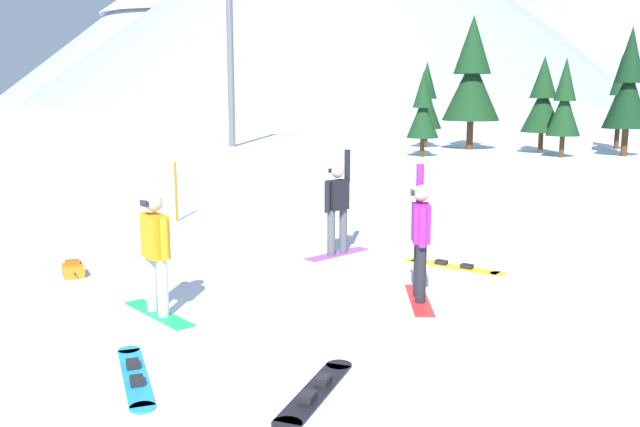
# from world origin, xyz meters

# --- Properties ---
(ground_plane) EXTENTS (800.00, 800.00, 0.00)m
(ground_plane) POSITION_xyz_m (0.00, 0.00, 0.00)
(ground_plane) COLOR silver
(snowboarder_foreground) EXTENTS (1.34, 1.21, 1.69)m
(snowboarder_foreground) POSITION_xyz_m (-2.50, 0.64, 0.89)
(snowboarder_foreground) COLOR #19B259
(snowboarder_foreground) RESTS_ON ground_plane
(snowboarder_midground) EXTENTS (0.47, 1.59, 2.00)m
(snowboarder_midground) POSITION_xyz_m (1.07, 1.84, 0.94)
(snowboarder_midground) COLOR red
(snowboarder_midground) RESTS_ON ground_plane
(snowboarder_background) EXTENTS (1.11, 1.33, 1.97)m
(snowboarder_background) POSITION_xyz_m (-0.49, 4.54, 0.93)
(snowboarder_background) COLOR #993FD8
(snowboarder_background) RESTS_ON ground_plane
(loose_snowboard_far_spare) EXTENTS (1.81, 1.11, 0.09)m
(loose_snowboard_far_spare) POSITION_xyz_m (1.66, 3.89, 0.02)
(loose_snowboard_far_spare) COLOR yellow
(loose_snowboard_far_spare) RESTS_ON ground_plane
(loose_snowboard_near_right) EXTENTS (0.65, 1.81, 0.09)m
(loose_snowboard_near_right) POSITION_xyz_m (0.06, -1.53, 0.02)
(loose_snowboard_near_right) COLOR black
(loose_snowboard_near_right) RESTS_ON ground_plane
(loose_snowboard_near_left) EXTENTS (1.12, 1.76, 0.09)m
(loose_snowboard_near_left) POSITION_xyz_m (-1.94, -1.43, 0.02)
(loose_snowboard_near_left) COLOR #1E8CD8
(loose_snowboard_near_left) RESTS_ON ground_plane
(backpack_orange) EXTENTS (0.51, 0.54, 0.26)m
(backpack_orange) POSITION_xyz_m (-4.66, 2.34, 0.11)
(backpack_orange) COLOR orange
(backpack_orange) RESTS_ON ground_plane
(trail_marker_pole) EXTENTS (0.06, 0.06, 1.41)m
(trail_marker_pole) POSITION_xyz_m (-4.69, 7.35, 0.71)
(trail_marker_pole) COLOR orange
(trail_marker_pole) RESTS_ON ground_plane
(pine_tree_tall) EXTENTS (1.53, 1.53, 4.54)m
(pine_tree_tall) POSITION_xyz_m (7.34, 25.20, 2.47)
(pine_tree_tall) COLOR #472D19
(pine_tree_tall) RESTS_ON ground_plane
(pine_tree_twin) EXTENTS (2.02, 2.02, 5.97)m
(pine_tree_twin) POSITION_xyz_m (10.36, 26.26, 3.25)
(pine_tree_twin) COLOR #472D19
(pine_tree_twin) RESTS_ON ground_plane
(pine_tree_slender) EXTENTS (2.97, 2.97, 6.86)m
(pine_tree_slender) POSITION_xyz_m (3.39, 29.09, 3.74)
(pine_tree_slender) COLOR #472D19
(pine_tree_slender) RESTS_ON ground_plane
(pine_tree_broad) EXTENTS (1.62, 1.62, 4.93)m
(pine_tree_broad) POSITION_xyz_m (11.09, 30.49, 2.68)
(pine_tree_broad) COLOR #472D19
(pine_tree_broad) RESTS_ON ground_plane
(pine_tree_young) EXTENTS (2.01, 2.01, 4.72)m
(pine_tree_young) POSITION_xyz_m (6.72, 27.36, 2.58)
(pine_tree_young) COLOR #472D19
(pine_tree_young) RESTS_ON ground_plane
(pine_tree_leaning) EXTENTS (1.49, 1.49, 3.99)m
(pine_tree_leaning) POSITION_xyz_m (0.95, 24.66, 2.17)
(pine_tree_leaning) COLOR #472D19
(pine_tree_leaning) RESTS_ON ground_plane
(pine_tree_short) EXTENTS (1.68, 1.68, 4.59)m
(pine_tree_short) POSITION_xyz_m (1.09, 30.17, 2.50)
(pine_tree_short) COLOR #472D19
(pine_tree_short) RESTS_ON ground_plane
(ski_lift_tower) EXTENTS (2.99, 0.36, 10.74)m
(ski_lift_tower) POSITION_xyz_m (-9.47, 29.05, 6.03)
(ski_lift_tower) COLOR #595B60
(ski_lift_tower) RESTS_ON ground_plane
(peak_central_summit) EXTENTS (128.89, 128.89, 50.09)m
(peak_central_summit) POSITION_xyz_m (-90.17, 245.74, 26.17)
(peak_central_summit) COLOR #8C93A3
(peak_central_summit) RESTS_ON ground_plane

